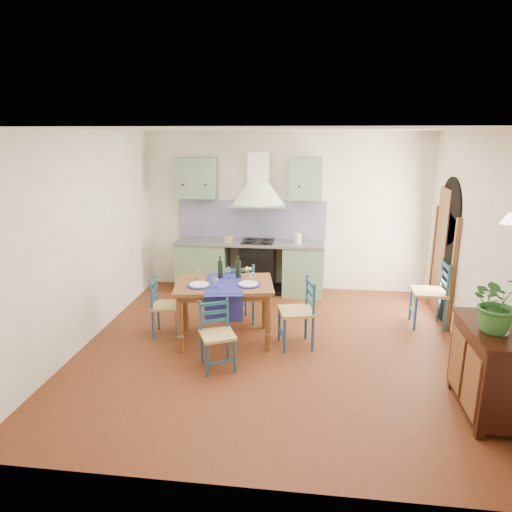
{
  "coord_description": "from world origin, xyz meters",
  "views": [
    {
      "loc": [
        0.47,
        -5.52,
        2.76
      ],
      "look_at": [
        -0.25,
        0.3,
        1.17
      ],
      "focal_mm": 32.0,
      "sensor_mm": 36.0,
      "label": 1
    }
  ],
  "objects_px": {
    "dining_table": "(224,290)",
    "chair_near": "(217,335)",
    "sideboard": "(488,367)",
    "potted_plant": "(499,303)"
  },
  "relations": [
    {
      "from": "dining_table",
      "to": "potted_plant",
      "type": "relative_size",
      "value": 2.46
    },
    {
      "from": "potted_plant",
      "to": "dining_table",
      "type": "bearing_deg",
      "value": 153.75
    },
    {
      "from": "chair_near",
      "to": "sideboard",
      "type": "xyz_separation_m",
      "value": [
        2.87,
        -0.58,
        0.08
      ]
    },
    {
      "from": "dining_table",
      "to": "sideboard",
      "type": "distance_m",
      "value": 3.22
    },
    {
      "from": "dining_table",
      "to": "chair_near",
      "type": "height_order",
      "value": "dining_table"
    },
    {
      "from": "dining_table",
      "to": "potted_plant",
      "type": "bearing_deg",
      "value": -26.25
    },
    {
      "from": "sideboard",
      "to": "potted_plant",
      "type": "bearing_deg",
      "value": -101.08
    },
    {
      "from": "sideboard",
      "to": "potted_plant",
      "type": "height_order",
      "value": "potted_plant"
    },
    {
      "from": "dining_table",
      "to": "chair_near",
      "type": "relative_size",
      "value": 1.72
    },
    {
      "from": "sideboard",
      "to": "potted_plant",
      "type": "distance_m",
      "value": 0.72
    }
  ]
}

